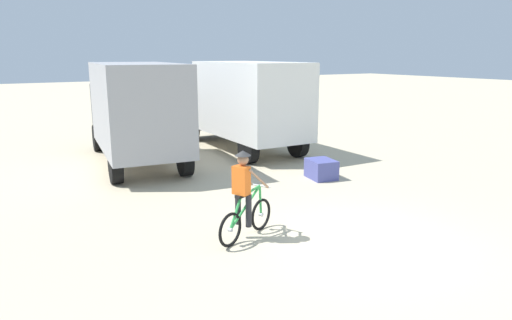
{
  "coord_description": "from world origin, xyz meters",
  "views": [
    {
      "loc": [
        -6.15,
        -6.11,
        3.61
      ],
      "look_at": [
        -0.53,
        3.19,
        1.1
      ],
      "focal_mm": 32.1,
      "sensor_mm": 36.0,
      "label": 1
    }
  ],
  "objects_px": {
    "box_truck_grey_hauler": "(135,108)",
    "supply_crate": "(321,169)",
    "box_truck_white_box": "(243,101)",
    "cyclist_orange_shirt": "(244,198)"
  },
  "relations": [
    {
      "from": "box_truck_grey_hauler",
      "to": "box_truck_white_box",
      "type": "height_order",
      "value": "same"
    },
    {
      "from": "box_truck_white_box",
      "to": "supply_crate",
      "type": "height_order",
      "value": "box_truck_white_box"
    },
    {
      "from": "box_truck_grey_hauler",
      "to": "supply_crate",
      "type": "xyz_separation_m",
      "value": [
        4.09,
        -4.75,
        -1.59
      ]
    },
    {
      "from": "cyclist_orange_shirt",
      "to": "supply_crate",
      "type": "bearing_deg",
      "value": 33.54
    },
    {
      "from": "box_truck_grey_hauler",
      "to": "supply_crate",
      "type": "bearing_deg",
      "value": -49.25
    },
    {
      "from": "box_truck_grey_hauler",
      "to": "box_truck_white_box",
      "type": "distance_m",
      "value": 4.27
    },
    {
      "from": "cyclist_orange_shirt",
      "to": "box_truck_grey_hauler",
      "type": "bearing_deg",
      "value": 88.86
    },
    {
      "from": "box_truck_grey_hauler",
      "to": "supply_crate",
      "type": "relative_size",
      "value": 7.96
    },
    {
      "from": "box_truck_white_box",
      "to": "supply_crate",
      "type": "xyz_separation_m",
      "value": [
        -0.17,
        -5.03,
        -1.59
      ]
    },
    {
      "from": "box_truck_grey_hauler",
      "to": "box_truck_white_box",
      "type": "relative_size",
      "value": 1.03
    }
  ]
}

